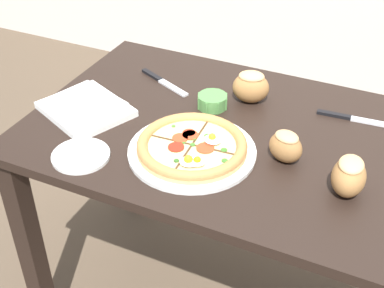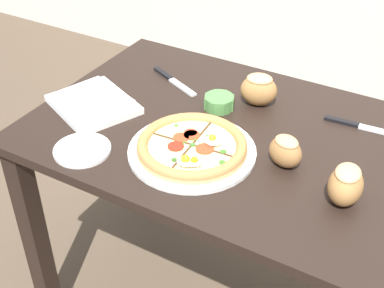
{
  "view_description": "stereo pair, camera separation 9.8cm",
  "coord_description": "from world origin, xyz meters",
  "px_view_note": "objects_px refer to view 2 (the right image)",
  "views": [
    {
      "loc": [
        0.41,
        -1.17,
        1.61
      ],
      "look_at": [
        -0.07,
        -0.14,
        0.78
      ],
      "focal_mm": 50.0,
      "sensor_mm": 36.0,
      "label": 1
    },
    {
      "loc": [
        0.49,
        -1.13,
        1.61
      ],
      "look_at": [
        -0.07,
        -0.14,
        0.78
      ],
      "focal_mm": 50.0,
      "sensor_mm": 36.0,
      "label": 2
    }
  ],
  "objects_px": {
    "bread_piece_mid": "(346,184)",
    "dining_table": "(238,168)",
    "pizza": "(192,147)",
    "side_saucer": "(82,150)",
    "bread_piece_far": "(259,89)",
    "ramekin_bowl": "(219,102)",
    "napkin_folded": "(93,103)",
    "knife_main": "(364,127)",
    "knife_spare": "(174,81)",
    "bread_piece_near": "(286,151)"
  },
  "relations": [
    {
      "from": "dining_table",
      "to": "bread_piece_near",
      "type": "relative_size",
      "value": 10.45
    },
    {
      "from": "knife_spare",
      "to": "side_saucer",
      "type": "distance_m",
      "value": 0.44
    },
    {
      "from": "dining_table",
      "to": "bread_piece_far",
      "type": "xyz_separation_m",
      "value": [
        -0.02,
        0.17,
        0.17
      ]
    },
    {
      "from": "pizza",
      "to": "ramekin_bowl",
      "type": "bearing_deg",
      "value": 100.25
    },
    {
      "from": "ramekin_bowl",
      "to": "side_saucer",
      "type": "xyz_separation_m",
      "value": [
        -0.22,
        -0.37,
        -0.02
      ]
    },
    {
      "from": "ramekin_bowl",
      "to": "napkin_folded",
      "type": "height_order",
      "value": "ramekin_bowl"
    },
    {
      "from": "ramekin_bowl",
      "to": "bread_piece_far",
      "type": "height_order",
      "value": "bread_piece_far"
    },
    {
      "from": "pizza",
      "to": "side_saucer",
      "type": "distance_m",
      "value": 0.29
    },
    {
      "from": "bread_piece_mid",
      "to": "bread_piece_near",
      "type": "bearing_deg",
      "value": 160.45
    },
    {
      "from": "ramekin_bowl",
      "to": "bread_piece_mid",
      "type": "xyz_separation_m",
      "value": [
        0.44,
        -0.22,
        0.03
      ]
    },
    {
      "from": "pizza",
      "to": "bread_piece_mid",
      "type": "xyz_separation_m",
      "value": [
        0.4,
        0.02,
        0.03
      ]
    },
    {
      "from": "ramekin_bowl",
      "to": "bread_piece_near",
      "type": "xyz_separation_m",
      "value": [
        0.27,
        -0.16,
        0.02
      ]
    },
    {
      "from": "ramekin_bowl",
      "to": "dining_table",
      "type": "bearing_deg",
      "value": -39.12
    },
    {
      "from": "knife_main",
      "to": "side_saucer",
      "type": "bearing_deg",
      "value": -146.3
    },
    {
      "from": "dining_table",
      "to": "pizza",
      "type": "distance_m",
      "value": 0.21
    },
    {
      "from": "dining_table",
      "to": "ramekin_bowl",
      "type": "height_order",
      "value": "ramekin_bowl"
    },
    {
      "from": "knife_main",
      "to": "dining_table",
      "type": "bearing_deg",
      "value": -149.85
    },
    {
      "from": "bread_piece_near",
      "to": "knife_main",
      "type": "distance_m",
      "value": 0.3
    },
    {
      "from": "bread_piece_far",
      "to": "side_saucer",
      "type": "relative_size",
      "value": 0.83
    },
    {
      "from": "dining_table",
      "to": "pizza",
      "type": "relative_size",
      "value": 3.47
    },
    {
      "from": "pizza",
      "to": "bread_piece_far",
      "type": "bearing_deg",
      "value": 81.37
    },
    {
      "from": "dining_table",
      "to": "pizza",
      "type": "height_order",
      "value": "pizza"
    },
    {
      "from": "napkin_folded",
      "to": "bread_piece_mid",
      "type": "relative_size",
      "value": 2.63
    },
    {
      "from": "ramekin_bowl",
      "to": "knife_spare",
      "type": "xyz_separation_m",
      "value": [
        -0.2,
        0.07,
        -0.02
      ]
    },
    {
      "from": "bread_piece_far",
      "to": "knife_spare",
      "type": "distance_m",
      "value": 0.3
    },
    {
      "from": "napkin_folded",
      "to": "bread_piece_near",
      "type": "relative_size",
      "value": 2.7
    },
    {
      "from": "ramekin_bowl",
      "to": "knife_spare",
      "type": "bearing_deg",
      "value": 161.42
    },
    {
      "from": "pizza",
      "to": "bread_piece_mid",
      "type": "relative_size",
      "value": 2.94
    },
    {
      "from": "dining_table",
      "to": "bread_piece_mid",
      "type": "bearing_deg",
      "value": -21.26
    },
    {
      "from": "ramekin_bowl",
      "to": "bread_piece_mid",
      "type": "relative_size",
      "value": 0.81
    },
    {
      "from": "napkin_folded",
      "to": "side_saucer",
      "type": "xyz_separation_m",
      "value": [
        0.11,
        -0.19,
        -0.01
      ]
    },
    {
      "from": "dining_table",
      "to": "ramekin_bowl",
      "type": "relative_size",
      "value": 12.55
    },
    {
      "from": "knife_spare",
      "to": "napkin_folded",
      "type": "bearing_deg",
      "value": -92.95
    },
    {
      "from": "bread_piece_mid",
      "to": "dining_table",
      "type": "bearing_deg",
      "value": 158.74
    },
    {
      "from": "bread_piece_far",
      "to": "side_saucer",
      "type": "height_order",
      "value": "bread_piece_far"
    },
    {
      "from": "bread_piece_mid",
      "to": "bread_piece_far",
      "type": "distance_m",
      "value": 0.46
    },
    {
      "from": "dining_table",
      "to": "bread_piece_mid",
      "type": "xyz_separation_m",
      "value": [
        0.33,
        -0.13,
        0.17
      ]
    },
    {
      "from": "side_saucer",
      "to": "knife_main",
      "type": "bearing_deg",
      "value": 37.78
    },
    {
      "from": "knife_spare",
      "to": "bread_piece_mid",
      "type": "bearing_deg",
      "value": -0.02
    },
    {
      "from": "knife_spare",
      "to": "pizza",
      "type": "bearing_deg",
      "value": -27.31
    },
    {
      "from": "knife_spare",
      "to": "bread_piece_far",
      "type": "bearing_deg",
      "value": 26.5
    },
    {
      "from": "bread_piece_near",
      "to": "bread_piece_far",
      "type": "distance_m",
      "value": 0.3
    },
    {
      "from": "bread_piece_far",
      "to": "dining_table",
      "type": "bearing_deg",
      "value": -82.53
    },
    {
      "from": "knife_main",
      "to": "ramekin_bowl",
      "type": "bearing_deg",
      "value": -169.25
    },
    {
      "from": "ramekin_bowl",
      "to": "knife_main",
      "type": "bearing_deg",
      "value": 14.84
    },
    {
      "from": "bread_piece_far",
      "to": "knife_spare",
      "type": "xyz_separation_m",
      "value": [
        -0.29,
        -0.01,
        -0.05
      ]
    },
    {
      "from": "dining_table",
      "to": "bread_piece_near",
      "type": "height_order",
      "value": "bread_piece_near"
    },
    {
      "from": "bread_piece_near",
      "to": "side_saucer",
      "type": "relative_size",
      "value": 0.74
    },
    {
      "from": "ramekin_bowl",
      "to": "napkin_folded",
      "type": "bearing_deg",
      "value": -150.73
    },
    {
      "from": "knife_spare",
      "to": "side_saucer",
      "type": "relative_size",
      "value": 1.35
    }
  ]
}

